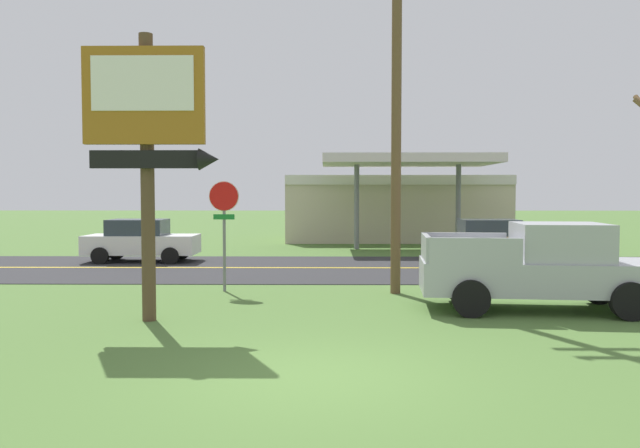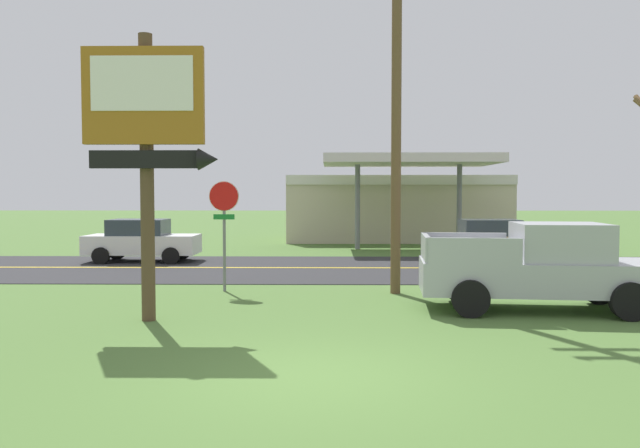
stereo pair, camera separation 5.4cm
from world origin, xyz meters
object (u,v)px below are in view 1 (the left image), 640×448
(pickup_silver_parked_on_lawn, at_px, (542,268))
(stop_sign, at_px, (224,216))
(car_tan_mid_lane, at_px, (492,241))
(utility_pole, at_px, (396,91))
(motel_sign, at_px, (148,129))
(gas_station, at_px, (395,206))
(car_white_near_lane, at_px, (141,240))

(pickup_silver_parked_on_lawn, bearing_deg, stop_sign, 160.79)
(stop_sign, xyz_separation_m, car_tan_mid_lane, (9.02, 7.21, -1.20))
(stop_sign, bearing_deg, pickup_silver_parked_on_lawn, -19.21)
(utility_pole, bearing_deg, stop_sign, 176.64)
(utility_pole, bearing_deg, motel_sign, -145.32)
(pickup_silver_parked_on_lawn, bearing_deg, car_tan_mid_lane, 81.51)
(motel_sign, distance_m, gas_station, 23.86)
(motel_sign, relative_size, car_white_near_lane, 1.39)
(utility_pole, bearing_deg, gas_station, 83.94)
(pickup_silver_parked_on_lawn, distance_m, car_white_near_lane, 15.48)
(utility_pole, distance_m, pickup_silver_parked_on_lawn, 5.76)
(stop_sign, bearing_deg, gas_station, 70.61)
(car_white_near_lane, bearing_deg, motel_sign, -72.44)
(stop_sign, height_order, gas_station, gas_station)
(motel_sign, bearing_deg, utility_pole, 34.68)
(stop_sign, distance_m, car_white_near_lane, 8.53)
(stop_sign, height_order, car_tan_mid_lane, stop_sign)
(stop_sign, bearing_deg, motel_sign, -101.98)
(pickup_silver_parked_on_lawn, distance_m, car_tan_mid_lane, 9.95)
(motel_sign, xyz_separation_m, pickup_silver_parked_on_lawn, (8.40, 1.37, -2.95))
(gas_station, bearing_deg, car_white_near_lane, -133.84)
(car_white_near_lane, bearing_deg, stop_sign, -58.63)
(motel_sign, xyz_separation_m, car_white_near_lane, (-3.55, 11.21, -3.08))
(stop_sign, relative_size, utility_pole, 0.30)
(pickup_silver_parked_on_lawn, bearing_deg, gas_station, 92.72)
(car_tan_mid_lane, bearing_deg, gas_station, 102.27)
(motel_sign, relative_size, gas_station, 0.49)
(gas_station, bearing_deg, stop_sign, -109.39)
(stop_sign, height_order, utility_pole, utility_pole)
(motel_sign, relative_size, stop_sign, 1.98)
(utility_pole, height_order, pickup_silver_parked_on_lawn, utility_pole)
(pickup_silver_parked_on_lawn, height_order, car_white_near_lane, pickup_silver_parked_on_lawn)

